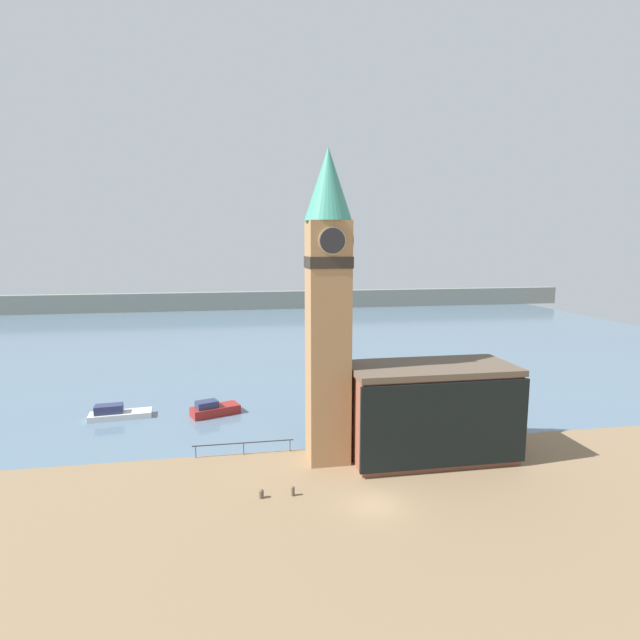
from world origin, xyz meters
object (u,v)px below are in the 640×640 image
Objects in this scene: clock_tower at (328,300)px; mooring_bollard_near at (293,490)px; boat_near at (214,409)px; boat_far at (117,413)px; pier_building at (431,411)px; mooring_bollard_far at (261,493)px.

clock_tower reaches higher than mooring_bollard_near.
mooring_bollard_near is at bearing -92.10° from boat_near.
boat_near reaches higher than mooring_bollard_near.
boat_far is (-9.95, 0.71, -0.08)m from boat_near.
clock_tower is 35.31× the size of mooring_bollard_near.
mooring_bollard_near is at bearing -159.29° from pier_building.
boat_near is 19.78m from mooring_bollard_near.
pier_building is 32.34m from boat_far.
boat_near reaches higher than boat_far.
clock_tower is at bearing 43.86° from mooring_bollard_far.
mooring_bollard_near reaches higher than mooring_bollard_far.
boat_near is 19.14m from mooring_bollard_far.
pier_building is at bearing -57.72° from boat_near.
clock_tower is 15.55m from mooring_bollard_far.
pier_building is at bearing -7.11° from clock_tower.
boat_near is (-18.58, 14.11, -3.41)m from pier_building.
mooring_bollard_near is 2.27m from mooring_bollard_far.
pier_building is 19.21× the size of mooring_bollard_near.
pier_building reaches higher than boat_far.
pier_building is 20.99× the size of mooring_bollard_far.
boat_near is at bearing 142.79° from pier_building.
clock_tower is 4.69× the size of boat_near.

